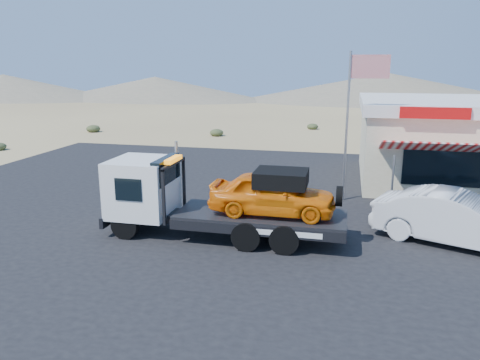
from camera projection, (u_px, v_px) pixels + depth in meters
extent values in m
plane|color=#917952|center=(202.00, 227.00, 16.25)|extent=(120.00, 120.00, 0.00)
cube|color=black|center=(273.00, 206.00, 18.65)|extent=(32.00, 24.00, 0.02)
cylinder|color=black|center=(125.00, 225.00, 15.08)|extent=(0.89, 0.27, 0.89)
cylinder|color=black|center=(148.00, 209.00, 16.77)|extent=(0.89, 0.27, 0.89)
cylinder|color=black|center=(247.00, 235.00, 14.20)|extent=(0.89, 0.49, 0.89)
cylinder|color=black|center=(258.00, 217.00, 15.89)|extent=(0.89, 0.49, 0.89)
cylinder|color=black|center=(285.00, 238.00, 13.95)|extent=(0.89, 0.49, 0.89)
cylinder|color=black|center=(292.00, 220.00, 15.63)|extent=(0.89, 0.49, 0.89)
cube|color=black|center=(231.00, 220.00, 15.17)|extent=(7.33, 0.89, 0.27)
cube|color=white|center=(143.00, 187.00, 15.60)|extent=(1.97, 2.10, 1.88)
cube|color=black|center=(166.00, 170.00, 15.27)|extent=(0.31, 1.79, 0.80)
cube|color=black|center=(174.00, 190.00, 15.37)|extent=(0.09, 1.97, 1.79)
cube|color=orange|center=(173.00, 159.00, 15.12)|extent=(0.22, 1.07, 0.13)
cube|color=black|center=(261.00, 215.00, 14.89)|extent=(5.36, 2.05, 0.13)
imported|color=orange|center=(272.00, 194.00, 14.64)|extent=(3.93, 1.58, 1.34)
cube|color=black|center=(281.00, 178.00, 14.45)|extent=(1.61, 1.34, 0.49)
imported|color=silver|center=(456.00, 219.00, 14.57)|extent=(5.27, 3.46, 1.64)
cube|color=beige|center=(472.00, 147.00, 22.05)|extent=(10.00, 8.00, 3.40)
cube|color=white|center=(477.00, 105.00, 21.58)|extent=(10.40, 8.40, 0.50)
cube|color=red|center=(435.00, 113.00, 18.10)|extent=(2.60, 0.12, 0.45)
cylinder|color=#99999E|center=(392.00, 184.00, 17.68)|extent=(0.08, 0.08, 2.20)
cylinder|color=#99999E|center=(347.00, 128.00, 18.75)|extent=(0.10, 0.10, 6.00)
cube|color=#B20C14|center=(370.00, 67.00, 18.00)|extent=(1.50, 0.02, 0.90)
ellipsoid|color=#303B20|center=(93.00, 128.00, 38.76)|extent=(1.14, 1.14, 0.61)
ellipsoid|color=#303B20|center=(217.00, 132.00, 36.64)|extent=(1.07, 1.07, 0.57)
ellipsoid|color=#303B20|center=(313.00, 126.00, 40.38)|extent=(0.96, 0.96, 0.52)
cone|color=#726B59|center=(155.00, 88.00, 73.27)|extent=(36.00, 36.00, 3.50)
cone|color=#726B59|center=(387.00, 87.00, 68.38)|extent=(44.00, 44.00, 4.20)
cone|color=#726B59|center=(4.00, 86.00, 75.86)|extent=(40.00, 40.00, 3.80)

